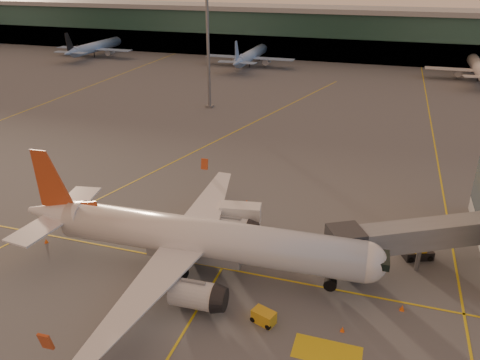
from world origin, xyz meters
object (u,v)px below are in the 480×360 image
(main_airplane, at_px, (195,238))
(gpu_cart, at_px, (264,317))
(catering_truck, at_px, (241,217))
(pushback_tug, at_px, (418,253))

(main_airplane, distance_m, gpu_cart, 11.64)
(main_airplane, bearing_deg, catering_truck, 73.16)
(catering_truck, bearing_deg, gpu_cart, -74.67)
(main_airplane, xyz_separation_m, gpu_cart, (9.39, -5.99, -3.39))
(main_airplane, relative_size, gpu_cart, 16.18)
(catering_truck, height_order, gpu_cart, catering_truck)
(catering_truck, distance_m, pushback_tug, 21.28)
(main_airplane, distance_m, catering_truck, 9.52)
(catering_truck, xyz_separation_m, pushback_tug, (21.21, 0.82, -1.55))
(gpu_cart, height_order, pushback_tug, pushback_tug)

